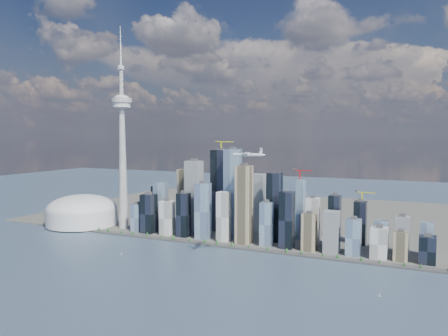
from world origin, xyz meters
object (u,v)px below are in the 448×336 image
at_px(needle_tower, 122,144).
at_px(sailboat_west, 121,254).
at_px(airplane, 248,154).
at_px(sailboat_east, 380,295).
at_px(dome_stadium, 82,212).

xyz_separation_m(needle_tower, sailboat_west, (159.83, -216.61, -233.09)).
bearing_deg(sailboat_west, airplane, 19.04).
xyz_separation_m(sailboat_west, sailboat_east, (535.25, -24.59, 0.01)).
bearing_deg(sailboat_west, dome_stadium, 160.71).
height_order(airplane, sailboat_east, airplane).
height_order(airplane, sailboat_west, airplane).
distance_m(sailboat_west, sailboat_east, 535.82).
bearing_deg(dome_stadium, sailboat_west, -34.57).
xyz_separation_m(dome_stadium, sailboat_west, (299.83, -206.61, -36.69)).
bearing_deg(dome_stadium, needle_tower, 4.09).
bearing_deg(sailboat_west, sailboat_east, 12.65).
distance_m(needle_tower, dome_stadium, 241.40).
relative_size(needle_tower, dome_stadium, 2.75).
distance_m(needle_tower, sailboat_east, 771.78).
relative_size(needle_tower, sailboat_west, 64.19).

